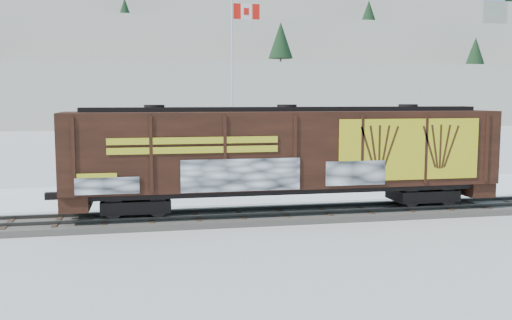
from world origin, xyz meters
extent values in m
plane|color=white|center=(0.00, 0.00, 0.00)|extent=(500.00, 500.00, 0.00)
cube|color=#59544C|center=(0.00, 0.00, 0.14)|extent=(50.00, 3.40, 0.28)
cube|color=#33302D|center=(0.00, -0.72, 0.35)|extent=(50.00, 0.10, 0.15)
cube|color=#33302D|center=(0.00, 0.72, 0.35)|extent=(50.00, 0.10, 0.15)
cube|color=white|center=(0.00, 7.50, 0.01)|extent=(40.00, 8.00, 0.03)
cube|color=white|center=(0.00, 95.00, 6.00)|extent=(360.00, 40.00, 12.00)
cube|color=white|center=(0.00, 125.00, 12.00)|extent=(360.00, 40.00, 24.00)
cube|color=white|center=(0.00, 160.00, 17.50)|extent=(360.00, 50.00, 35.00)
cone|color=black|center=(22.00, 90.00, 17.31)|extent=(5.04, 5.04, 7.38)
cone|color=black|center=(70.00, 96.00, 16.43)|extent=(4.20, 4.20, 6.15)
cone|color=black|center=(-10.00, 128.00, 28.13)|extent=(3.92, 3.92, 5.74)
cone|color=black|center=(55.00, 124.00, 28.72)|extent=(4.48, 4.48, 6.56)
cube|color=black|center=(-6.68, 0.00, 0.88)|extent=(3.00, 2.00, 0.90)
cube|color=black|center=(7.09, 0.00, 0.88)|extent=(3.00, 2.00, 0.90)
cylinder|color=black|center=(-7.63, -0.78, 0.88)|extent=(0.90, 0.12, 0.90)
cube|color=black|center=(0.21, 0.00, 1.41)|extent=(20.01, 2.40, 0.25)
cube|color=#32170D|center=(0.21, 0.00, 3.25)|extent=(20.01, 3.00, 3.44)
cube|color=black|center=(0.21, 0.00, 5.07)|extent=(18.41, 0.90, 0.20)
cube|color=gold|center=(5.61, -1.54, 3.25)|extent=(6.80, 0.03, 2.79)
cube|color=gold|center=(-4.19, -1.54, 3.60)|extent=(7.20, 0.02, 0.70)
cube|color=white|center=(-2.19, -1.55, 2.28)|extent=(5.20, 0.03, 1.40)
cylinder|color=silver|center=(-0.42, 12.06, 0.10)|extent=(0.90, 0.90, 0.20)
cylinder|color=silver|center=(-0.42, 12.06, 5.95)|extent=(0.14, 0.14, 11.91)
cube|color=red|center=(-0.07, 12.06, 11.21)|extent=(0.50, 0.07, 1.00)
cube|color=white|center=(0.53, 12.06, 11.21)|extent=(0.70, 0.09, 1.00)
cube|color=red|center=(1.18, 12.06, 11.21)|extent=(0.50, 0.07, 1.00)
imported|color=silver|center=(-5.18, 8.40, 0.74)|extent=(4.46, 2.87, 1.41)
imported|color=silver|center=(5.13, 7.90, 0.79)|extent=(4.86, 3.21, 1.51)
imported|color=black|center=(8.87, 7.24, 0.64)|extent=(4.52, 2.85, 1.22)
camera|label=1|loc=(-6.35, -25.47, 5.60)|focal=40.00mm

